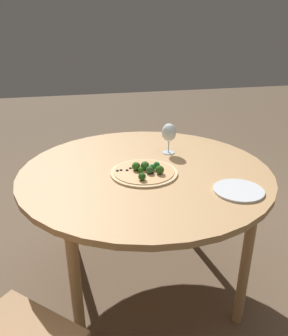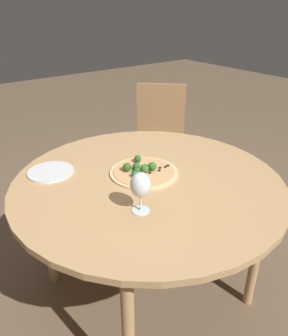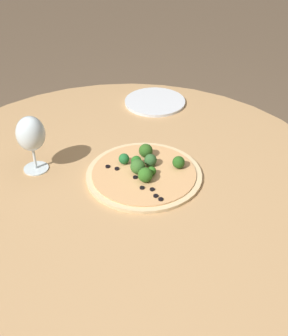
% 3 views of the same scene
% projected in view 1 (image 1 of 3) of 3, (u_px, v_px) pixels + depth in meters
% --- Properties ---
extents(ground_plane, '(12.00, 12.00, 0.00)m').
position_uv_depth(ground_plane, '(145.00, 280.00, 2.01)').
color(ground_plane, brown).
extents(dining_table, '(1.30, 1.30, 0.75)m').
position_uv_depth(dining_table, '(145.00, 179.00, 1.74)').
color(dining_table, tan).
rests_on(dining_table, ground_plane).
extents(pizza, '(0.34, 0.34, 0.06)m').
position_uv_depth(pizza, '(145.00, 171.00, 1.65)').
color(pizza, '#DBBC89').
rests_on(pizza, dining_table).
extents(wine_glass, '(0.08, 0.08, 0.18)m').
position_uv_depth(wine_glass, '(169.00, 133.00, 1.88)').
color(wine_glass, silver).
rests_on(wine_glass, dining_table).
extents(plate_near, '(0.23, 0.23, 0.01)m').
position_uv_depth(plate_near, '(238.00, 190.00, 1.47)').
color(plate_near, silver).
rests_on(plate_near, dining_table).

